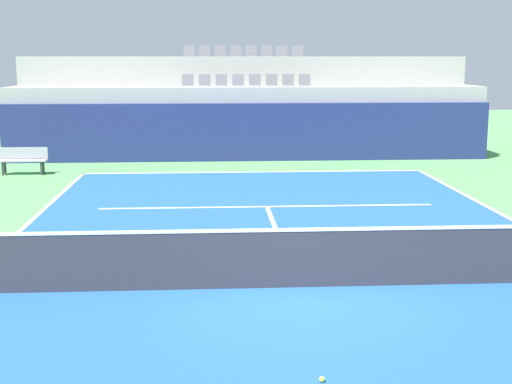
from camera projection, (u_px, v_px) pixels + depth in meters
The scene contains 13 objects.
ground_plane at pixel (298, 288), 11.51m from camera, with size 80.00×80.00×0.00m, color #4C8C4C.
court_surface at pixel (298, 287), 11.51m from camera, with size 11.00×24.00×0.01m, color #1E4C99.
baseline_far at pixel (253, 172), 23.23m from camera, with size 11.00×0.10×0.00m, color white.
service_line_far at pixel (267, 207), 17.79m from camera, with size 8.26×0.10×0.00m, color white.
centre_service_line at pixel (279, 238), 14.65m from camera, with size 0.10×6.40×0.00m, color white.
back_wall at pixel (249, 132), 25.72m from camera, with size 17.43×0.30×2.06m, color navy.
stands_tier_lower at pixel (247, 121), 26.99m from camera, with size 17.43×2.40×2.62m, color #9E9E99.
stands_tier_upper at pixel (244, 103), 29.25m from camera, with size 17.43×2.40×3.71m, color #9E9E99.
seating_row_lower at pixel (247, 83), 26.82m from camera, with size 4.83×0.44×0.44m.
seating_row_upper at pixel (244, 53), 28.98m from camera, with size 4.83×0.44×0.44m.
tennis_net at pixel (299, 257), 11.42m from camera, with size 11.08×0.08×1.07m.
player_bench at pixel (23, 158), 22.78m from camera, with size 1.50×0.40×0.85m.
tennis_ball_0 at pixel (322, 379), 8.12m from camera, with size 0.07×0.07×0.07m, color #CCE033.
Camera 1 is at (-1.39, -10.97, 3.61)m, focal length 50.40 mm.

